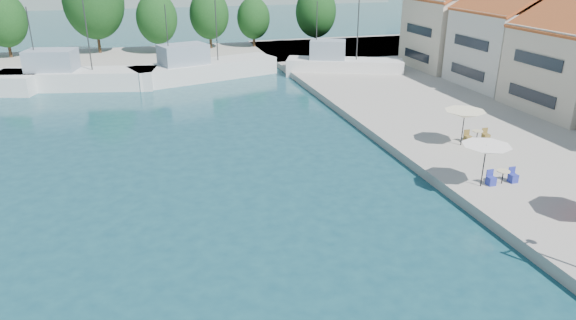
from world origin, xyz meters
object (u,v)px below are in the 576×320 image
object	(u,v)px
trawler_02	(74,77)
umbrella_cream	(465,114)
trawler_03	(202,69)
umbrella_white	(486,150)
trawler_04	(342,66)

from	to	relation	value
trawler_02	umbrella_cream	bearing A→B (deg)	-32.95
trawler_03	umbrella_cream	xyz separation A→B (m)	(13.70, -27.03, 1.64)
umbrella_cream	umbrella_white	bearing A→B (deg)	-114.16
trawler_03	umbrella_white	bearing A→B (deg)	-89.27
trawler_02	umbrella_cream	world-z (taller)	trawler_02
trawler_03	umbrella_cream	size ratio (longest dim) A/B	6.10
trawler_03	umbrella_white	xyz separation A→B (m)	(11.01, -33.01, 1.64)
trawler_02	trawler_04	bearing A→B (deg)	8.28
trawler_04	umbrella_white	world-z (taller)	trawler_04
umbrella_white	umbrella_cream	size ratio (longest dim) A/B	0.99
trawler_03	umbrella_white	distance (m)	34.84
trawler_03	trawler_04	world-z (taller)	same
trawler_04	umbrella_cream	world-z (taller)	trawler_04
trawler_04	umbrella_white	xyz separation A→B (m)	(-3.85, -30.50, 1.64)
trawler_04	umbrella_white	bearing A→B (deg)	-74.37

